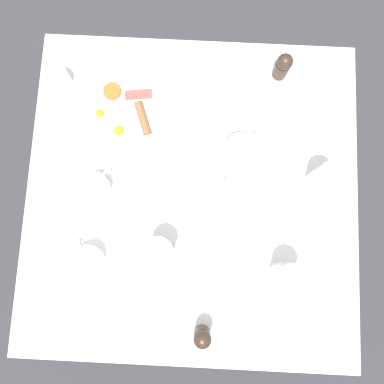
% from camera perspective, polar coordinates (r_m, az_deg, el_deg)
% --- Properties ---
extents(ground_plane, '(8.00, 8.00, 0.00)m').
position_cam_1_polar(ground_plane, '(1.84, -0.00, -3.46)').
color(ground_plane, '#333338').
extents(table, '(1.00, 0.99, 0.71)m').
position_cam_1_polar(table, '(1.20, -0.00, -0.64)').
color(table, white).
rests_on(table, ground_plane).
extents(breakfast_plate, '(0.27, 0.27, 0.04)m').
position_cam_1_polar(breakfast_plate, '(1.20, -10.44, 11.94)').
color(breakfast_plate, white).
rests_on(breakfast_plate, table).
extents(teapot_near, '(0.12, 0.19, 0.12)m').
position_cam_1_polar(teapot_near, '(1.11, 7.52, 5.35)').
color(teapot_near, white).
rests_on(teapot_near, table).
extents(teacup_with_saucer_left, '(0.15, 0.15, 0.06)m').
position_cam_1_polar(teacup_with_saucer_left, '(1.14, -14.27, 0.87)').
color(teacup_with_saucer_left, white).
rests_on(teacup_with_saucer_left, table).
extents(teacup_with_saucer_right, '(0.15, 0.15, 0.06)m').
position_cam_1_polar(teacup_with_saucer_right, '(1.13, -15.33, -9.70)').
color(teacup_with_saucer_right, white).
rests_on(teacup_with_saucer_right, table).
extents(water_glass_tall, '(0.07, 0.07, 0.12)m').
position_cam_1_polar(water_glass_tall, '(1.06, -4.92, -8.84)').
color(water_glass_tall, white).
rests_on(water_glass_tall, table).
extents(water_glass_short, '(0.07, 0.07, 0.14)m').
position_cam_1_polar(water_glass_short, '(1.13, 19.44, 1.90)').
color(water_glass_short, white).
rests_on(water_glass_short, table).
extents(wine_glass_spare, '(0.07, 0.07, 0.14)m').
position_cam_1_polar(wine_glass_spare, '(1.08, 14.22, -12.28)').
color(wine_glass_spare, white).
rests_on(wine_glass_spare, table).
extents(creamer_jug, '(0.08, 0.06, 0.06)m').
position_cam_1_polar(creamer_jug, '(1.27, -19.54, 16.03)').
color(creamer_jug, white).
rests_on(creamer_jug, table).
extents(pepper_grinder, '(0.05, 0.05, 0.10)m').
position_cam_1_polar(pepper_grinder, '(1.09, 1.57, -21.26)').
color(pepper_grinder, '#38281E').
rests_on(pepper_grinder, table).
extents(salt_grinder, '(0.05, 0.05, 0.10)m').
position_cam_1_polar(salt_grinder, '(1.23, 13.68, 18.16)').
color(salt_grinder, '#38281E').
rests_on(salt_grinder, table).
extents(fork_by_plate, '(0.13, 0.12, 0.00)m').
position_cam_1_polar(fork_by_plate, '(1.21, 3.31, 14.52)').
color(fork_by_plate, silver).
rests_on(fork_by_plate, table).
extents(knife_by_plate, '(0.20, 0.04, 0.00)m').
position_cam_1_polar(knife_by_plate, '(1.13, -7.19, -16.68)').
color(knife_by_plate, silver).
rests_on(knife_by_plate, table).
extents(spoon_for_tea, '(0.16, 0.05, 0.00)m').
position_cam_1_polar(spoon_for_tea, '(1.22, 17.09, 8.76)').
color(spoon_for_tea, silver).
rests_on(spoon_for_tea, table).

